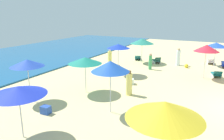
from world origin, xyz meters
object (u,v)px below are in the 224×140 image
object	(u,v)px
beachgoer_2	(178,57)
beach_ball_1	(186,66)
lounge_chair_1_1	(138,58)
umbrella_5	(207,48)
umbrella_0	(85,60)
beachgoer_1	(129,83)
cooler_box_2	(46,110)
umbrella_3	(165,110)
lounge_chair_5_0	(216,74)
umbrella_6	(118,46)
umbrella_8	(27,63)
umbrella_1	(142,41)
umbrella_2	(18,91)
umbrella_4	(216,45)
beachgoer_4	(150,62)
lounge_chair_4_1	(211,62)
beachgoer_3	(110,58)
lounge_chair_1_0	(156,61)
cooler_box_0	(131,81)
umbrella_7	(110,66)

from	to	relation	value
beachgoer_2	beach_ball_1	world-z (taller)	beachgoer_2
lounge_chair_1_1	umbrella_5	xyz separation A→B (m)	(-4.31, -7.23, 2.22)
umbrella_0	beachgoer_1	world-z (taller)	umbrella_0
cooler_box_2	beach_ball_1	bearing A→B (deg)	66.61
lounge_chair_1_1	beachgoer_2	distance (m)	4.61
umbrella_3	lounge_chair_5_0	world-z (taller)	umbrella_3
umbrella_6	umbrella_8	bearing A→B (deg)	164.26
umbrella_1	umbrella_2	size ratio (longest dim) A/B	1.12
umbrella_4	beachgoer_4	size ratio (longest dim) A/B	1.52
lounge_chair_4_1	umbrella_2	bearing A→B (deg)	64.44
beachgoer_3	beachgoer_4	bearing A→B (deg)	-128.68
umbrella_2	beachgoer_1	xyz separation A→B (m)	(6.57, -2.06, -1.33)
lounge_chair_1_0	umbrella_5	world-z (taller)	umbrella_5
lounge_chair_1_0	umbrella_2	world-z (taller)	umbrella_2
umbrella_2	umbrella_3	bearing A→B (deg)	-84.99
lounge_chair_4_1	umbrella_5	world-z (taller)	umbrella_5
cooler_box_0	umbrella_1	bearing A→B (deg)	-8.45
lounge_chair_1_0	beachgoer_1	bearing A→B (deg)	60.89
umbrella_3	beachgoer_2	bearing A→B (deg)	8.91
umbrella_0	lounge_chair_4_1	xyz separation A→B (m)	(12.71, -6.83, -1.89)
umbrella_4	lounge_chair_5_0	size ratio (longest dim) A/B	1.65
umbrella_0	umbrella_7	xyz separation A→B (m)	(-1.94, -2.85, 0.36)
umbrella_2	beachgoer_4	bearing A→B (deg)	-5.47
beach_ball_1	cooler_box_2	bearing A→B (deg)	159.94
beachgoer_4	lounge_chair_1_1	bearing A→B (deg)	-76.73
umbrella_0	lounge_chair_4_1	world-z (taller)	umbrella_0
lounge_chair_1_1	cooler_box_0	world-z (taller)	lounge_chair_1_1
umbrella_7	beachgoer_4	bearing A→B (deg)	5.30
lounge_chair_1_0	cooler_box_2	xyz separation A→B (m)	(-14.19, 1.79, -0.06)
umbrella_3	beach_ball_1	distance (m)	15.34
beachgoer_1	beachgoer_4	size ratio (longest dim) A/B	1.08
umbrella_0	umbrella_4	world-z (taller)	umbrella_0
cooler_box_2	umbrella_5	bearing A→B (deg)	54.17
umbrella_4	umbrella_5	xyz separation A→B (m)	(-5.05, 0.53, 0.34)
lounge_chair_1_1	umbrella_3	world-z (taller)	umbrella_3
lounge_chair_4_1	umbrella_7	world-z (taller)	umbrella_7
umbrella_0	beachgoer_3	world-z (taller)	umbrella_0
umbrella_5	lounge_chair_1_0	bearing A→B (deg)	53.36
umbrella_0	umbrella_4	bearing A→B (deg)	-30.91
lounge_chair_1_0	beachgoer_3	xyz separation A→B (m)	(-2.77, 4.05, 0.43)
umbrella_2	umbrella_6	xyz separation A→B (m)	(10.54, 0.62, 0.34)
umbrella_3	umbrella_7	distance (m)	4.84
beachgoer_1	cooler_box_0	bearing A→B (deg)	176.20
umbrella_4	beachgoer_4	world-z (taller)	umbrella_4
umbrella_1	umbrella_2	xyz separation A→B (m)	(-15.77, -0.39, -0.18)
umbrella_7	lounge_chair_1_0	bearing A→B (deg)	5.14
beachgoer_1	cooler_box_2	world-z (taller)	beachgoer_1
lounge_chair_1_0	beachgoer_3	bearing A→B (deg)	-0.69
lounge_chair_1_0	beachgoer_2	distance (m)	2.28
cooler_box_0	beach_ball_1	distance (m)	7.53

